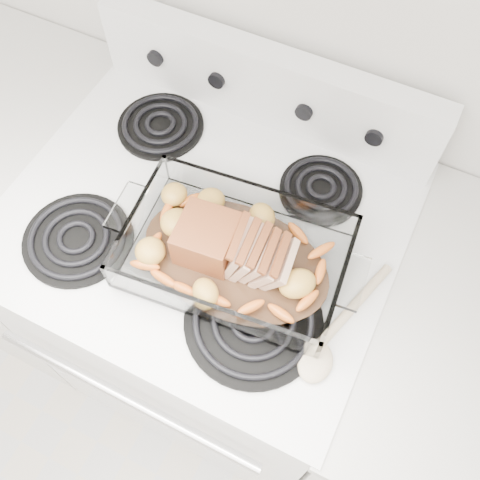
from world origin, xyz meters
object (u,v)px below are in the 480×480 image
at_px(counter_right, 448,414).
at_px(baking_dish, 235,256).
at_px(counter_left, 19,214).
at_px(electric_range, 213,302).
at_px(pork_roast, 225,244).

height_order(counter_right, baking_dish, baking_dish).
height_order(counter_left, baking_dish, baking_dish).
xyz_separation_m(electric_range, baking_dish, (0.11, -0.07, 0.48)).
xyz_separation_m(baking_dish, pork_roast, (-0.02, -0.00, 0.03)).
bearing_deg(baking_dish, electric_range, 141.69).
bearing_deg(electric_range, pork_roast, -38.37).
bearing_deg(counter_left, pork_roast, -5.12).
relative_size(counter_left, baking_dish, 2.33).
distance_m(counter_right, baking_dish, 0.75).
distance_m(electric_range, counter_left, 0.67).
distance_m(counter_left, counter_right, 1.33).
bearing_deg(counter_left, counter_right, 0.00).
xyz_separation_m(counter_left, baking_dish, (0.77, -0.07, 0.50)).
bearing_deg(electric_range, counter_left, -179.90).
xyz_separation_m(electric_range, counter_left, (-0.67, -0.00, -0.02)).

